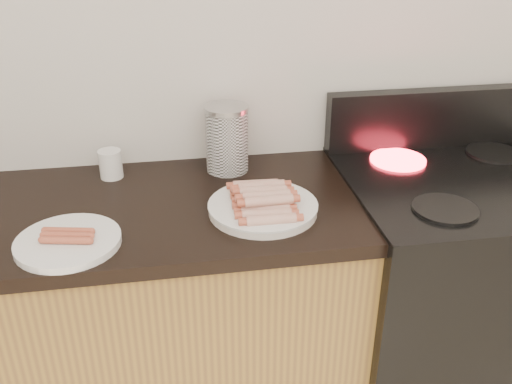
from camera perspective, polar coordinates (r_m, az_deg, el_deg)
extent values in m
cube|color=silver|center=(1.81, -5.32, 15.13)|extent=(4.00, 0.04, 2.60)
cube|color=black|center=(2.10, 18.69, -10.25)|extent=(0.76, 0.65, 0.90)
cube|color=black|center=(1.87, 20.73, 1.02)|extent=(0.76, 0.65, 0.01)
cube|color=black|center=(2.06, 17.49, 7.08)|extent=(0.76, 0.06, 0.20)
cylinder|color=black|center=(1.65, 18.39, -1.62)|extent=(0.18, 0.18, 0.01)
cylinder|color=#FF1E2D|center=(1.93, 14.00, 3.15)|extent=(0.18, 0.18, 0.01)
cylinder|color=black|center=(2.08, 22.69, 3.62)|extent=(0.18, 0.18, 0.01)
cylinder|color=white|center=(1.58, 0.69, -1.68)|extent=(0.40, 0.40, 0.02)
cylinder|color=white|center=(1.51, -18.27, -4.76)|extent=(0.30, 0.30, 0.02)
cylinder|color=maroon|center=(1.48, 1.40, -2.80)|extent=(0.13, 0.04, 0.03)
cylinder|color=maroon|center=(1.51, 1.19, -2.24)|extent=(0.13, 0.04, 0.03)
cylinder|color=maroon|center=(1.53, 0.99, -1.69)|extent=(0.13, 0.04, 0.03)
cylinder|color=maroon|center=(1.56, 0.79, -1.17)|extent=(0.13, 0.04, 0.03)
cylinder|color=maroon|center=(1.58, 0.60, -0.66)|extent=(0.13, 0.04, 0.03)
cylinder|color=maroon|center=(1.61, 0.41, -0.17)|extent=(0.13, 0.04, 0.03)
cylinder|color=maroon|center=(1.64, 0.23, 0.31)|extent=(0.13, 0.04, 0.03)
cylinder|color=maroon|center=(1.66, 0.06, 0.77)|extent=(0.13, 0.04, 0.03)
cylinder|color=maroon|center=(1.52, 0.99, -0.90)|extent=(0.13, 0.04, 0.03)
cylinder|color=maroon|center=(1.55, 0.80, -0.39)|extent=(0.13, 0.04, 0.03)
cylinder|color=maroon|center=(1.57, 0.60, 0.11)|extent=(0.13, 0.04, 0.03)
cylinder|color=maroon|center=(1.60, 0.42, 0.59)|extent=(0.13, 0.04, 0.03)
cylinder|color=#B47242|center=(1.48, -18.48, -4.61)|extent=(0.12, 0.04, 0.02)
cylinder|color=#B47242|center=(1.50, -18.38, -4.15)|extent=(0.12, 0.04, 0.02)
cylinder|color=#B47242|center=(1.52, -18.27, -3.71)|extent=(0.12, 0.04, 0.02)
cylinder|color=white|center=(1.80, -2.92, 5.15)|extent=(0.13, 0.13, 0.20)
cylinder|color=silver|center=(1.76, -3.00, 8.36)|extent=(0.14, 0.14, 0.01)
cylinder|color=white|center=(1.82, -14.33, 2.73)|extent=(0.08, 0.08, 0.09)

